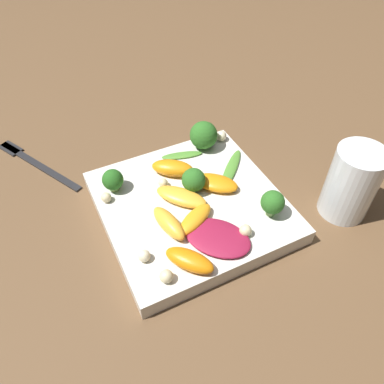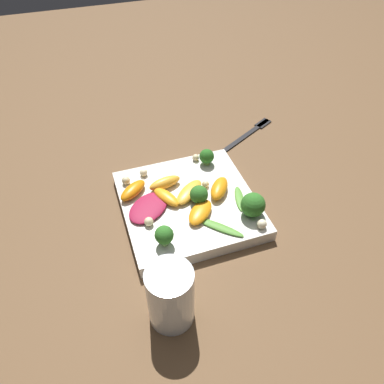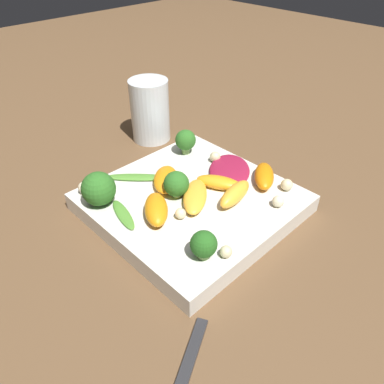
{
  "view_description": "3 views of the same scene",
  "coord_description": "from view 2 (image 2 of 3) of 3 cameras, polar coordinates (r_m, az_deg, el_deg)",
  "views": [
    {
      "loc": [
        0.15,
        0.32,
        0.41
      ],
      "look_at": [
        -0.0,
        -0.0,
        0.04
      ],
      "focal_mm": 35.0,
      "sensor_mm": 36.0,
      "label": 1
    },
    {
      "loc": [
        -0.46,
        0.15,
        0.52
      ],
      "look_at": [
        -0.0,
        -0.01,
        0.04
      ],
      "focal_mm": 35.0,
      "sensor_mm": 36.0,
      "label": 2
    },
    {
      "loc": [
        0.28,
        -0.28,
        0.33
      ],
      "look_at": [
        0.0,
        -0.0,
        0.03
      ],
      "focal_mm": 35.0,
      "sensor_mm": 36.0,
      "label": 3
    }
  ],
  "objects": [
    {
      "name": "arugula_sprig_1",
      "position": [
        0.7,
        7.24,
        -0.98
      ],
      "size": [
        0.07,
        0.03,
        0.0
      ],
      "color": "#518E33",
      "rests_on": "plate"
    },
    {
      "name": "orange_segment_2",
      "position": [
        0.66,
        1.27,
        -3.08
      ],
      "size": [
        0.07,
        0.07,
        0.02
      ],
      "color": "orange",
      "rests_on": "plate"
    },
    {
      "name": "drinking_glass",
      "position": [
        0.54,
        -3.29,
        -15.57
      ],
      "size": [
        0.07,
        0.07,
        0.11
      ],
      "color": "white",
      "rests_on": "ground_plane"
    },
    {
      "name": "radicchio_leaf_0",
      "position": [
        0.68,
        -6.62,
        -2.45
      ],
      "size": [
        0.1,
        0.1,
        0.01
      ],
      "color": "maroon",
      "rests_on": "plate"
    },
    {
      "name": "arugula_sprig_0",
      "position": [
        0.65,
        4.11,
        -5.31
      ],
      "size": [
        0.08,
        0.08,
        0.01
      ],
      "color": "#518E33",
      "rests_on": "plate"
    },
    {
      "name": "macadamia_nut_0",
      "position": [
        0.65,
        -6.6,
        -4.51
      ],
      "size": [
        0.02,
        0.02,
        0.02
      ],
      "color": "beige",
      "rests_on": "plate"
    },
    {
      "name": "macadamia_nut_3",
      "position": [
        0.65,
        10.6,
        -4.81
      ],
      "size": [
        0.02,
        0.02,
        0.02
      ],
      "color": "beige",
      "rests_on": "plate"
    },
    {
      "name": "macadamia_nut_1",
      "position": [
        0.74,
        -7.39,
        2.98
      ],
      "size": [
        0.02,
        0.02,
        0.02
      ],
      "color": "beige",
      "rests_on": "plate"
    },
    {
      "name": "broccoli_floret_2",
      "position": [
        0.66,
        9.28,
        -1.96
      ],
      "size": [
        0.04,
        0.04,
        0.05
      ],
      "color": "#7A9E51",
      "rests_on": "plate"
    },
    {
      "name": "broccoli_floret_3",
      "position": [
        0.68,
        1.06,
        -0.41
      ],
      "size": [
        0.03,
        0.03,
        0.04
      ],
      "color": "#84AD5B",
      "rests_on": "plate"
    },
    {
      "name": "fork",
      "position": [
        0.91,
        8.87,
        9.04
      ],
      "size": [
        0.1,
        0.17,
        0.01
      ],
      "color": "#262628",
      "rests_on": "ground_plane"
    },
    {
      "name": "macadamia_nut_4",
      "position": [
        0.72,
        2.06,
        1.23
      ],
      "size": [
        0.01,
        0.01,
        0.01
      ],
      "color": "beige",
      "rests_on": "plate"
    },
    {
      "name": "orange_segment_1",
      "position": [
        0.71,
        -8.98,
        0.26
      ],
      "size": [
        0.06,
        0.07,
        0.02
      ],
      "color": "orange",
      "rests_on": "plate"
    },
    {
      "name": "ground_plane",
      "position": [
        0.71,
        -0.54,
        -2.61
      ],
      "size": [
        2.4,
        2.4,
        0.0
      ],
      "primitive_type": "plane",
      "color": "brown"
    },
    {
      "name": "orange_segment_0",
      "position": [
        0.69,
        -3.96,
        -0.74
      ],
      "size": [
        0.07,
        0.05,
        0.02
      ],
      "color": "orange",
      "rests_on": "plate"
    },
    {
      "name": "macadamia_nut_2",
      "position": [
        0.78,
        0.57,
        5.28
      ],
      "size": [
        0.01,
        0.01,
        0.01
      ],
      "color": "beige",
      "rests_on": "plate"
    },
    {
      "name": "macadamia_nut_5",
      "position": [
        0.73,
        -10.02,
        1.74
      ],
      "size": [
        0.02,
        0.02,
        0.02
      ],
      "color": "beige",
      "rests_on": "plate"
    },
    {
      "name": "orange_segment_3",
      "position": [
        0.7,
        -0.42,
        0.02
      ],
      "size": [
        0.07,
        0.08,
        0.02
      ],
      "color": "#FCAD33",
      "rests_on": "plate"
    },
    {
      "name": "plate",
      "position": [
        0.7,
        -0.55,
        -1.92
      ],
      "size": [
        0.24,
        0.24,
        0.03
      ],
      "color": "silver",
      "rests_on": "ground_plane"
    },
    {
      "name": "broccoli_floret_0",
      "position": [
        0.61,
        -4.27,
        -6.61
      ],
      "size": [
        0.03,
        0.03,
        0.04
      ],
      "color": "#84AD5B",
      "rests_on": "plate"
    },
    {
      "name": "broccoli_floret_1",
      "position": [
        0.76,
        2.25,
        5.4
      ],
      "size": [
        0.03,
        0.03,
        0.03
      ],
      "color": "#84AD5B",
      "rests_on": "plate"
    },
    {
      "name": "orange_segment_4",
      "position": [
        0.7,
        4.05,
        0.77
      ],
      "size": [
        0.07,
        0.06,
        0.02
      ],
      "color": "orange",
      "rests_on": "plate"
    },
    {
      "name": "orange_segment_5",
      "position": [
        0.71,
        -4.18,
        1.38
      ],
      "size": [
        0.03,
        0.07,
        0.02
      ],
      "color": "#FCAD33",
      "rests_on": "plate"
    }
  ]
}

